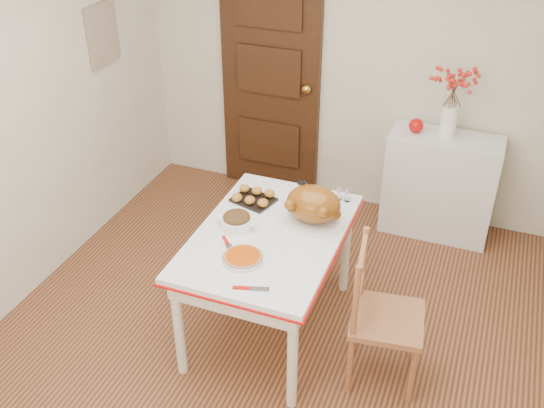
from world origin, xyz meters
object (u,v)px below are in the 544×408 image
at_px(chair_oak, 388,316).
at_px(pumpkin_pie, 243,257).
at_px(sideboard, 439,185).
at_px(kitchen_table, 269,282).
at_px(turkey_platter, 313,206).

distance_m(chair_oak, pumpkin_pie, 0.89).
bearing_deg(sideboard, chair_oak, -91.81).
relative_size(kitchen_table, turkey_platter, 3.21).
bearing_deg(sideboard, turkey_platter, -115.15).
relative_size(sideboard, chair_oak, 0.90).
height_order(sideboard, chair_oak, chair_oak).
relative_size(sideboard, pumpkin_pie, 3.66).
xyz_separation_m(sideboard, chair_oak, (-0.05, -1.67, 0.05)).
xyz_separation_m(turkey_platter, pumpkin_pie, (-0.25, -0.50, -0.10)).
xyz_separation_m(kitchen_table, turkey_platter, (0.21, 0.20, 0.50)).
bearing_deg(kitchen_table, chair_oak, -10.10).
height_order(kitchen_table, chair_oak, chair_oak).
bearing_deg(chair_oak, pumpkin_pie, 93.33).
distance_m(kitchen_table, turkey_platter, 0.58).
relative_size(sideboard, kitchen_table, 0.66).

